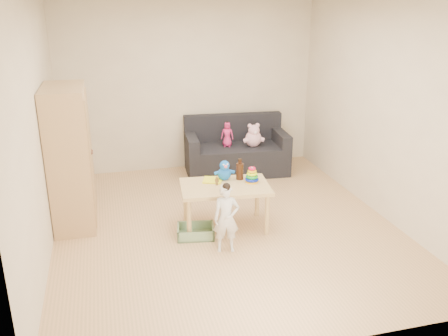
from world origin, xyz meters
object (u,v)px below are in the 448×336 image
object	(u,v)px
wardrobe	(70,157)
sofa	(236,159)
play_table	(225,206)
toddler	(226,219)

from	to	relation	value
wardrobe	sofa	distance (m)	2.77
play_table	toddler	bearing A→B (deg)	-103.13
play_table	wardrobe	bearing A→B (deg)	160.74
sofa	play_table	bearing A→B (deg)	-105.63
wardrobe	play_table	xyz separation A→B (m)	(1.74, -0.61, -0.57)
wardrobe	play_table	size ratio (longest dim) A/B	1.62
sofa	toddler	xyz separation A→B (m)	(-0.79, -2.37, 0.15)
sofa	play_table	size ratio (longest dim) A/B	1.52
sofa	play_table	distance (m)	1.95
toddler	wardrobe	bearing A→B (deg)	153.72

